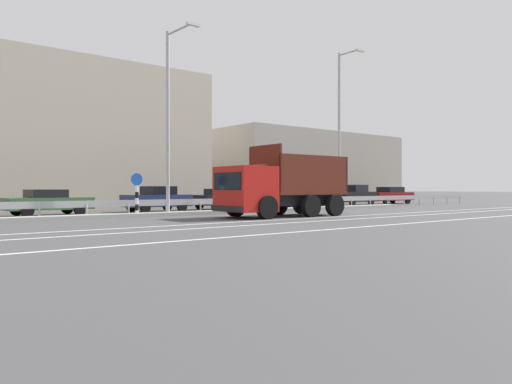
# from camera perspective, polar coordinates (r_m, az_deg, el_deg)

# --- Properties ---
(ground_plane) EXTENTS (320.00, 320.00, 0.00)m
(ground_plane) POSITION_cam_1_polar(r_m,az_deg,el_deg) (24.87, 0.92, -2.71)
(ground_plane) COLOR #424244
(lane_strip_0) EXTENTS (53.41, 0.16, 0.01)m
(lane_strip_0) POSITION_cam_1_polar(r_m,az_deg,el_deg) (22.88, 6.26, -2.98)
(lane_strip_0) COLOR silver
(lane_strip_0) RESTS_ON ground_plane
(lane_strip_1) EXTENTS (53.41, 0.16, 0.01)m
(lane_strip_1) POSITION_cam_1_polar(r_m,az_deg,el_deg) (21.74, 9.41, -3.17)
(lane_strip_1) COLOR silver
(lane_strip_1) RESTS_ON ground_plane
(lane_strip_2) EXTENTS (53.41, 0.16, 0.01)m
(lane_strip_2) POSITION_cam_1_polar(r_m,az_deg,el_deg) (19.82, 16.13, -3.53)
(lane_strip_2) COLOR silver
(lane_strip_2) RESTS_ON ground_plane
(median_island) EXTENTS (29.37, 1.10, 0.18)m
(median_island) POSITION_cam_1_polar(r_m,az_deg,el_deg) (27.22, -3.12, -2.25)
(median_island) COLOR gray
(median_island) RESTS_ON ground_plane
(median_guardrail) EXTENTS (53.41, 0.09, 0.78)m
(median_guardrail) POSITION_cam_1_polar(r_m,az_deg,el_deg) (28.19, -4.56, -1.18)
(median_guardrail) COLOR #9EA0A5
(median_guardrail) RESTS_ON ground_plane
(dump_truck) EXTENTS (6.78, 2.83, 3.39)m
(dump_truck) POSITION_cam_1_polar(r_m,az_deg,el_deg) (23.61, 1.70, 0.12)
(dump_truck) COLOR red
(dump_truck) RESTS_ON ground_plane
(median_road_sign) EXTENTS (0.66, 0.16, 2.12)m
(median_road_sign) POSITION_cam_1_polar(r_m,az_deg,el_deg) (24.42, -13.47, -0.22)
(median_road_sign) COLOR white
(median_road_sign) RESTS_ON ground_plane
(street_lamp_1) EXTENTS (0.70, 2.53, 9.20)m
(street_lamp_1) POSITION_cam_1_polar(r_m,az_deg,el_deg) (25.46, -9.83, 8.92)
(street_lamp_1) COLOR #ADADB2
(street_lamp_1) RESTS_ON ground_plane
(street_lamp_2) EXTENTS (0.71, 1.97, 10.26)m
(street_lamp_2) POSITION_cam_1_polar(r_m,az_deg,el_deg) (33.46, 9.65, 7.70)
(street_lamp_2) COLOR #ADADB2
(street_lamp_2) RESTS_ON ground_plane
(parked_car_2) EXTENTS (4.15, 2.02, 1.30)m
(parked_car_2) POSITION_cam_1_polar(r_m,az_deg,el_deg) (26.94, -22.68, -1.06)
(parked_car_2) COLOR #335B33
(parked_car_2) RESTS_ON ground_plane
(parked_car_3) EXTENTS (3.86, 1.94, 1.48)m
(parked_car_3) POSITION_cam_1_polar(r_m,az_deg,el_deg) (29.51, -11.23, -0.77)
(parked_car_3) COLOR navy
(parked_car_3) RESTS_ON ground_plane
(parked_car_4) EXTENTS (4.23, 2.24, 1.32)m
(parked_car_4) POSITION_cam_1_polar(r_m,az_deg,el_deg) (32.33, -3.76, -0.75)
(parked_car_4) COLOR black
(parked_car_4) RESTS_ON ground_plane
(parked_car_5) EXTENTS (4.80, 2.05, 1.49)m
(parked_car_5) POSITION_cam_1_polar(r_m,az_deg,el_deg) (36.12, 4.87, -0.53)
(parked_car_5) COLOR navy
(parked_car_5) RESTS_ON ground_plane
(parked_car_6) EXTENTS (4.05, 2.22, 1.63)m
(parked_car_6) POSITION_cam_1_polar(r_m,az_deg,el_deg) (40.18, 10.97, -0.35)
(parked_car_6) COLOR black
(parked_car_6) RESTS_ON ground_plane
(parked_car_7) EXTENTS (4.80, 1.92, 1.46)m
(parked_car_7) POSITION_cam_1_polar(r_m,az_deg,el_deg) (44.58, 15.02, -0.36)
(parked_car_7) COLOR maroon
(parked_car_7) RESTS_ON ground_plane
(background_building_0) EXTENTS (22.61, 14.27, 9.41)m
(background_building_0) POSITION_cam_1_polar(r_m,az_deg,el_deg) (37.77, -25.88, 5.48)
(background_building_0) COLOR #B7AD99
(background_building_0) RESTS_ON ground_plane
(background_building_1) EXTENTS (18.90, 9.03, 6.40)m
(background_building_1) POSITION_cam_1_polar(r_m,az_deg,el_deg) (47.63, 5.30, 2.66)
(background_building_1) COLOR gray
(background_building_1) RESTS_ON ground_plane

